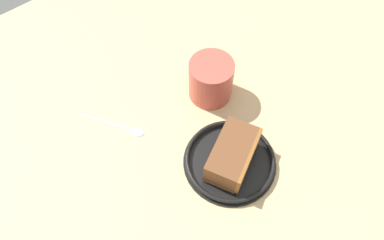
{
  "coord_description": "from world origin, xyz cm",
  "views": [
    {
      "loc": [
        -19.82,
        21.91,
        62.53
      ],
      "look_at": [
        8.25,
        -1.16,
        3.0
      ],
      "focal_mm": 34.04,
      "sensor_mm": 36.0,
      "label": 1
    }
  ],
  "objects": [
    {
      "name": "small_plate",
      "position": [
        -2.06,
        -1.81,
        0.84
      ],
      "size": [
        17.4,
        17.4,
        1.7
      ],
      "color": "black",
      "rests_on": "ground_plane"
    },
    {
      "name": "ground_plane",
      "position": [
        0.0,
        0.0,
        -1.28
      ],
      "size": [
        125.36,
        125.36,
        2.56
      ],
      "primitive_type": "cube",
      "color": "tan"
    },
    {
      "name": "tea_mug",
      "position": [
        12.59,
        -9.6,
        4.55
      ],
      "size": [
        10.83,
        8.94,
        8.94
      ],
      "color": "#BF4C3F",
      "rests_on": "ground_plane"
    },
    {
      "name": "teaspoon",
      "position": [
        16.44,
        9.13,
        0.35
      ],
      "size": [
        12.43,
        8.17,
        0.8
      ],
      "color": "silver",
      "rests_on": "ground_plane"
    },
    {
      "name": "cake_slice",
      "position": [
        -2.3,
        -1.93,
        3.63
      ],
      "size": [
        11.06,
        13.28,
        5.34
      ],
      "color": "brown",
      "rests_on": "small_plate"
    }
  ]
}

